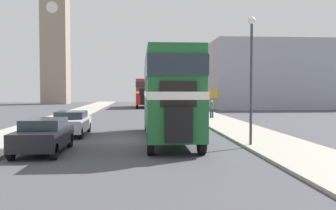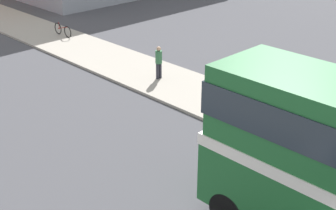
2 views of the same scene
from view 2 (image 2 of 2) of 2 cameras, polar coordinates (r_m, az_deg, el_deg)
The scene contains 2 objects.
pedestrian_walking at distance 21.82m, azimuth -1.14°, elevation 5.44°, with size 0.32×0.32×1.56m.
bicycle_on_pavement at distance 29.26m, azimuth -12.71°, elevation 8.90°, with size 0.05×1.76×0.78m.
Camera 2 is at (-7.45, -1.67, 8.34)m, focal length 50.00 mm.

